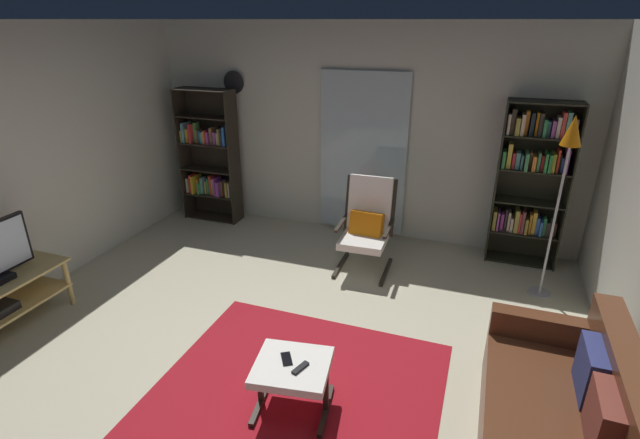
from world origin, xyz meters
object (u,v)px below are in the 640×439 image
Objects in this scene: bookshelf_near_sofa at (532,178)px; lounge_armchair at (367,223)px; ottoman at (292,372)px; tv_remote at (300,368)px; floor_lamp_by_shelf at (568,155)px; cell_phone at (287,359)px; wall_clock at (234,82)px; leather_sofa at (566,432)px; bookshelf_near_tv at (210,158)px.

bookshelf_near_sofa reaches higher than lounge_armchair.
ottoman is 0.11m from tv_remote.
lounge_armchair is at bearing 112.48° from tv_remote.
tv_remote is 3.06m from floor_lamp_by_shelf.
wall_clock is (-2.05, 3.13, 1.45)m from cell_phone.
bookshelf_near_sofa is 6.32× the size of wall_clock.
ottoman is 0.10m from cell_phone.
ottoman is at bearing -176.95° from leather_sofa.
bookshelf_near_tv is 1.74× the size of lounge_armchair.
floor_lamp_by_shelf is 4.00m from wall_clock.
bookshelf_near_sofa reaches higher than floor_lamp_by_shelf.
tv_remote is at bearing -56.43° from cell_phone.
tv_remote is (-1.51, -3.05, -0.60)m from bookshelf_near_sofa.
tv_remote is 0.08× the size of floor_lamp_by_shelf.
leather_sofa is 2.84m from lounge_armchair.
lounge_armchair is 7.10× the size of tv_remote.
leather_sofa is 12.02× the size of tv_remote.
ottoman is (0.06, -2.27, -0.21)m from lounge_armchair.
floor_lamp_by_shelf reaches higher than lounge_armchair.
floor_lamp_by_shelf is at bearing -74.95° from bookshelf_near_sofa.
lounge_armchair is 2.31m from tv_remote.
lounge_armchair is 2.28m from ottoman.
bookshelf_near_tv is 3.94m from tv_remote.
lounge_armchair reaches higher than leather_sofa.
ottoman is at bearing -117.63° from bookshelf_near_sofa.
leather_sofa reaches higher than tv_remote.
floor_lamp_by_shelf reaches higher than ottoman.
leather_sofa is at bearing -90.69° from floor_lamp_by_shelf.
lounge_armchair reaches higher than cell_phone.
tv_remote is 0.14m from cell_phone.
lounge_armchair reaches higher than ottoman.
ottoman is 4.09m from wall_clock.
ottoman is at bearing 177.98° from tv_remote.
lounge_armchair is 2.06m from floor_lamp_by_shelf.
tv_remote is at bearing -49.90° from bookshelf_near_tv.
wall_clock is at bearing 123.70° from ottoman.
ottoman is at bearing -56.30° from wall_clock.
wall_clock is (-3.69, 0.14, 0.84)m from bookshelf_near_sofa.
wall_clock is (0.33, 0.20, 0.98)m from bookshelf_near_tv.
cell_phone is (-1.63, -2.99, -0.60)m from bookshelf_near_sofa.
bookshelf_near_tv is 12.38× the size of tv_remote.
floor_lamp_by_shelf is at bearing -9.07° from bookshelf_near_tv.
bookshelf_near_tv is 0.97× the size of bookshelf_near_sofa.
bookshelf_near_sofa is 1.86m from lounge_armchair.
bookshelf_near_tv is 3.81m from cell_phone.
bookshelf_near_tv is 4.32m from floor_lamp_by_shelf.
tv_remote is 0.50× the size of wall_clock.
ottoman is at bearing -88.47° from lounge_armchair.
leather_sofa is at bearing -86.66° from bookshelf_near_sofa.
lounge_armchair reaches higher than tv_remote.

